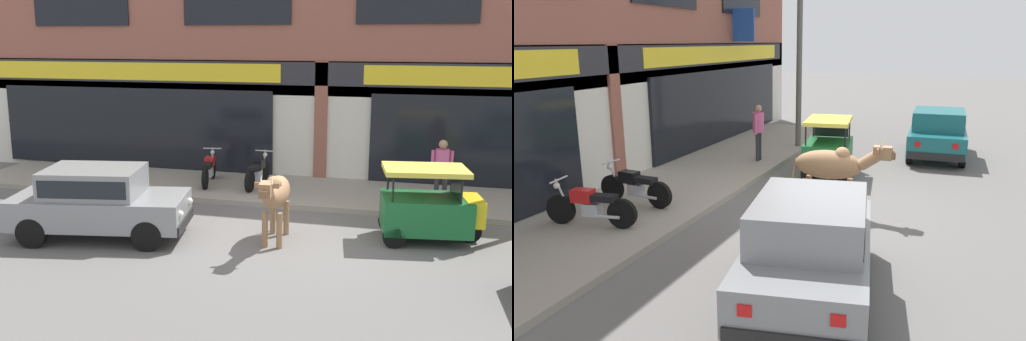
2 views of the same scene
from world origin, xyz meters
TOP-DOWN VIEW (x-y plane):
  - ground_plane at (0.00, 0.00)m, footprint 90.00×90.00m
  - sidewalk at (0.00, 3.73)m, footprint 19.00×3.07m
  - shop_building at (0.00, 5.53)m, footprint 23.00×1.40m
  - cow at (-0.04, -0.14)m, footprint 0.60×2.15m
  - car_1 at (-3.61, -0.77)m, footprint 3.80×2.21m
  - auto_rickshaw at (2.93, 0.75)m, footprint 2.07×1.39m
  - motorcycle_0 at (-2.80, 3.72)m, footprint 0.57×1.80m
  - motorcycle_1 at (-1.44, 3.74)m, footprint 0.52×1.81m
  - pedestrian at (3.21, 2.89)m, footprint 0.50×0.32m

SIDE VIEW (x-z plane):
  - ground_plane at x=0.00m, z-range 0.00..0.00m
  - sidewalk at x=0.00m, z-range 0.00..0.13m
  - motorcycle_0 at x=-2.80m, z-range 0.08..0.96m
  - motorcycle_1 at x=-1.44m, z-range 0.08..0.96m
  - auto_rickshaw at x=2.93m, z-range -0.10..1.42m
  - car_1 at x=-3.61m, z-range 0.08..1.54m
  - cow at x=-0.04m, z-range 0.20..1.81m
  - pedestrian at x=3.21m, z-range 0.32..1.92m
  - shop_building at x=0.00m, z-range -0.22..7.91m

